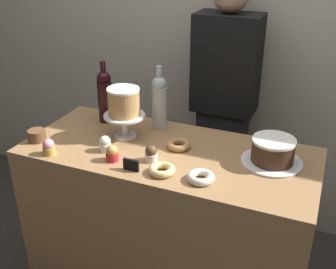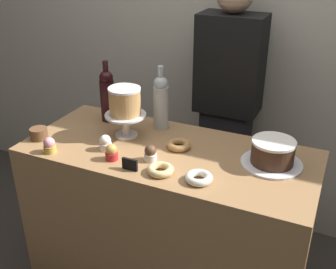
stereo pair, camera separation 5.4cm
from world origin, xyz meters
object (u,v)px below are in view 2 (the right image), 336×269
object	(u,v)px
white_layer_cake	(125,101)
cookie_stack	(39,134)
wine_bottle_clear	(161,101)
wine_bottle_dark_red	(107,95)
barista_figure	(227,111)
cake_stand_pedestal	(126,121)
cupcake_chocolate	(150,153)
donut_maple	(179,145)
chocolate_round_cake	(273,152)
cupcake_caramel	(111,152)
price_sign_chalkboard	(130,164)
donut_sugar	(199,178)
donut_glazed	(160,170)
cupcake_strawberry	(50,145)
cupcake_vanilla	(105,143)

from	to	relation	value
white_layer_cake	cookie_stack	bearing A→B (deg)	-151.16
wine_bottle_clear	wine_bottle_dark_red	bearing A→B (deg)	-173.87
barista_figure	cake_stand_pedestal	bearing A→B (deg)	-118.83
cupcake_chocolate	donut_maple	bearing A→B (deg)	66.73
chocolate_round_cake	cupcake_chocolate	bearing A→B (deg)	-159.26
cupcake_caramel	price_sign_chalkboard	distance (m)	0.12
wine_bottle_dark_red	wine_bottle_clear	size ratio (longest dim) A/B	1.00
white_layer_cake	chocolate_round_cake	size ratio (longest dim) A/B	0.83
cake_stand_pedestal	cupcake_chocolate	xyz separation A→B (m)	(0.22, -0.17, -0.04)
cake_stand_pedestal	wine_bottle_clear	distance (m)	0.21
wine_bottle_dark_red	donut_sugar	world-z (taller)	wine_bottle_dark_red
cupcake_caramel	cookie_stack	bearing A→B (deg)	176.28
donut_maple	cookie_stack	distance (m)	0.68
white_layer_cake	cookie_stack	size ratio (longest dim) A/B	1.83
donut_sugar	cupcake_chocolate	bearing A→B (deg)	164.41
wine_bottle_dark_red	wine_bottle_clear	bearing A→B (deg)	6.13
wine_bottle_clear	donut_glazed	distance (m)	0.47
donut_glazed	cupcake_strawberry	bearing A→B (deg)	-175.09
wine_bottle_clear	barista_figure	xyz separation A→B (m)	(0.22, 0.44, -0.19)
chocolate_round_cake	cookie_stack	bearing A→B (deg)	-168.34
chocolate_round_cake	wine_bottle_dark_red	bearing A→B (deg)	172.96
white_layer_cake	chocolate_round_cake	world-z (taller)	white_layer_cake
price_sign_chalkboard	donut_sugar	bearing A→B (deg)	7.12
cupcake_caramel	cupcake_vanilla	bearing A→B (deg)	137.99
cupcake_strawberry	cupcake_chocolate	world-z (taller)	same
wine_bottle_dark_red	price_sign_chalkboard	xyz separation A→B (m)	(0.36, -0.40, -0.12)
donut_glazed	cupcake_caramel	bearing A→B (deg)	176.65
chocolate_round_cake	cookie_stack	distance (m)	1.10
cupcake_caramel	cookie_stack	distance (m)	0.43
donut_glazed	barista_figure	size ratio (longest dim) A/B	0.07
cupcake_chocolate	donut_glazed	size ratio (longest dim) A/B	0.66
white_layer_cake	donut_glazed	xyz separation A→B (m)	(0.30, -0.25, -0.17)
wine_bottle_clear	cookie_stack	size ratio (longest dim) A/B	3.87
chocolate_round_cake	cupcake_vanilla	world-z (taller)	chocolate_round_cake
cookie_stack	barista_figure	world-z (taller)	barista_figure
wine_bottle_clear	barista_figure	distance (m)	0.53
white_layer_cake	wine_bottle_clear	bearing A→B (deg)	54.96
cupcake_vanilla	donut_sugar	bearing A→B (deg)	-8.49
cupcake_caramel	donut_glazed	world-z (taller)	cupcake_caramel
white_layer_cake	cupcake_chocolate	bearing A→B (deg)	-37.49
donut_maple	donut_glazed	bearing A→B (deg)	-85.52
cupcake_caramel	cupcake_chocolate	xyz separation A→B (m)	(0.16, 0.06, 0.00)
wine_bottle_clear	cupcake_vanilla	xyz separation A→B (m)	(-0.13, -0.33, -0.11)
price_sign_chalkboard	cookie_stack	bearing A→B (deg)	172.55
cake_stand_pedestal	cupcake_vanilla	world-z (taller)	cake_stand_pedestal
cupcake_strawberry	cupcake_caramel	size ratio (longest dim) A/B	1.00
wine_bottle_dark_red	donut_maple	distance (m)	0.50
cookie_stack	price_sign_chalkboard	world-z (taller)	cookie_stack
cookie_stack	donut_sugar	bearing A→B (deg)	-2.33
donut_sugar	cake_stand_pedestal	bearing A→B (deg)	153.22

